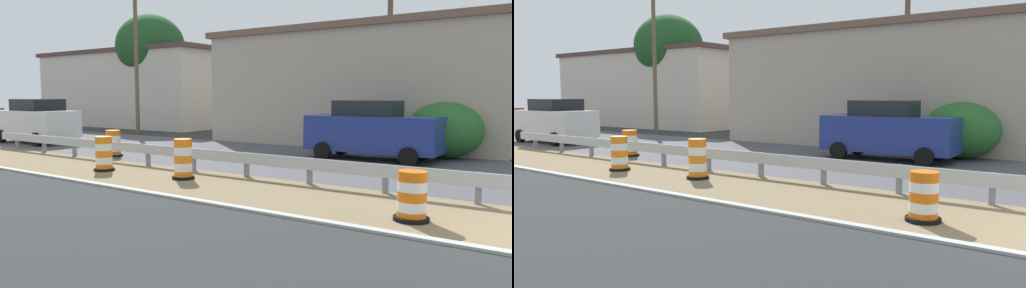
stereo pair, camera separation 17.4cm
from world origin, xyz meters
TOP-DOWN VIEW (x-y plane):
  - traffic_barrel_nearest at (-0.20, 2.74)m, footprint 0.67×0.67m
  - traffic_barrel_close at (0.67, 9.42)m, footprint 0.64×0.64m
  - traffic_barrel_mid at (0.33, 12.48)m, footprint 0.64×0.64m
  - traffic_barrel_far at (2.78, 15.09)m, footprint 0.69×0.69m
  - car_lead_far_lane at (4.07, 22.51)m, footprint 2.16×4.68m
  - car_mid_far_lane at (7.56, 6.56)m, footprint 1.97×4.80m
  - roadside_shop_near at (14.00, 9.27)m, footprint 8.25×14.42m
  - roadside_shop_far at (16.13, 28.86)m, footprint 6.74×16.17m
  - utility_pole_near at (12.02, 7.56)m, footprint 0.24×1.80m
  - utility_pole_mid at (10.76, 22.75)m, footprint 0.24×1.80m
  - bush_roadside at (9.58, 4.49)m, footprint 2.76×2.76m
  - tree_roadside at (14.57, 25.60)m, footprint 4.80×4.80m

SIDE VIEW (x-z plane):
  - traffic_barrel_nearest at x=-0.20m, z-range -0.05..0.90m
  - traffic_barrel_far at x=2.78m, z-range -0.05..0.97m
  - traffic_barrel_mid at x=0.33m, z-range -0.05..1.03m
  - traffic_barrel_close at x=0.67m, z-range -0.05..1.09m
  - bush_roadside at x=9.58m, z-range 0.00..2.11m
  - car_mid_far_lane at x=7.56m, z-range 0.00..2.17m
  - car_lead_far_lane at x=4.07m, z-range 0.00..2.17m
  - roadside_shop_near at x=14.00m, z-range 0.01..5.55m
  - roadside_shop_far at x=16.13m, z-range 0.01..5.67m
  - utility_pole_near at x=12.02m, z-range 0.15..7.42m
  - utility_pole_mid at x=10.76m, z-range 0.16..9.01m
  - tree_roadside at x=14.57m, z-range 1.80..9.75m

